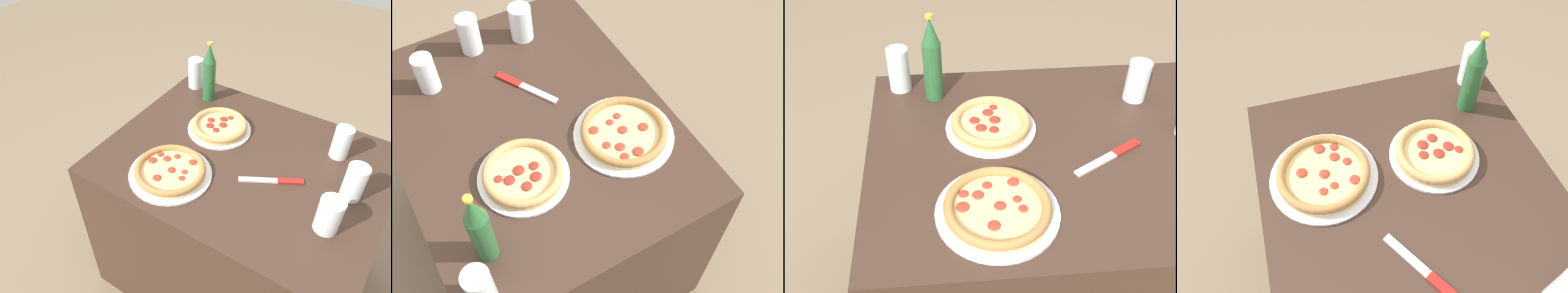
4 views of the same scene
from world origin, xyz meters
TOP-DOWN VIEW (x-y plane):
  - table at (0.00, 0.00)m, footprint 1.04×0.81m
  - pizza_pepperoni at (0.17, -0.10)m, footprint 0.26×0.26m
  - pizza_veggie at (0.19, 0.22)m, footprint 0.30×0.30m
  - glass_lemonade at (0.44, -0.33)m, footprint 0.07×0.07m
  - beer_bottle at (0.33, -0.28)m, footprint 0.06×0.06m
  - knife at (-0.14, 0.05)m, footprint 0.21×0.13m

SIDE VIEW (x-z plane):
  - table at x=0.00m, z-range 0.00..0.76m
  - knife at x=-0.14m, z-range 0.76..0.77m
  - pizza_veggie at x=0.19m, z-range 0.76..0.80m
  - pizza_pepperoni at x=0.17m, z-range 0.76..0.80m
  - glass_lemonade at x=0.44m, z-range 0.76..0.90m
  - beer_bottle at x=0.33m, z-range 0.75..1.03m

